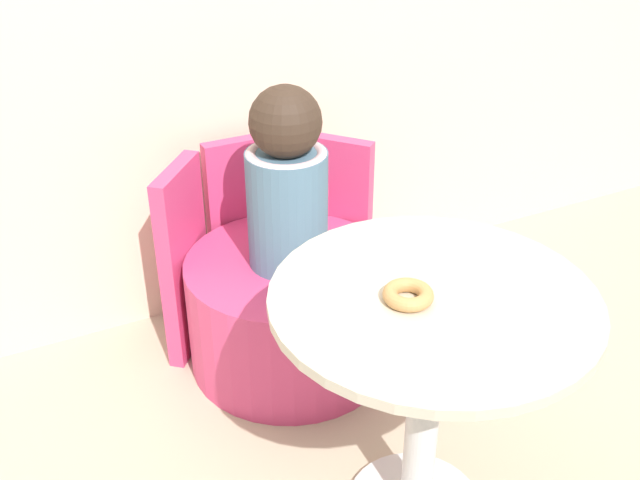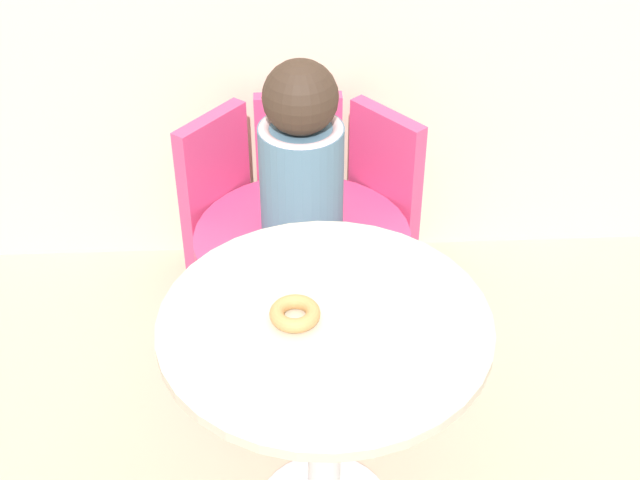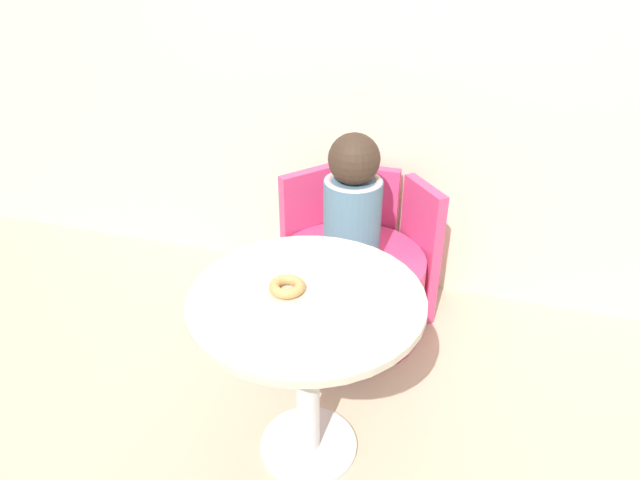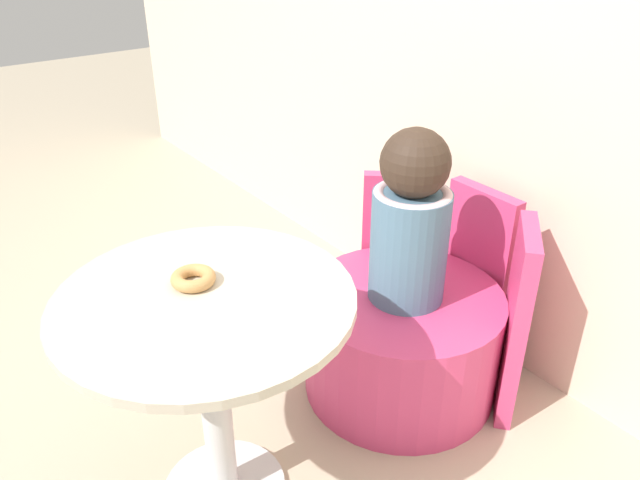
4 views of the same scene
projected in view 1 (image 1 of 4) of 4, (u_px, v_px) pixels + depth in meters
round_table at (429, 351)px, 1.70m from camera, size 0.73×0.73×0.67m
tub_chair at (290, 311)px, 2.41m from camera, size 0.65×0.65×0.38m
booth_backrest at (256, 236)px, 2.54m from camera, size 0.75×0.27×0.65m
child_figure at (287, 182)px, 2.18m from camera, size 0.24×0.24×0.56m
donut at (408, 295)px, 1.60m from camera, size 0.11×0.11×0.03m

